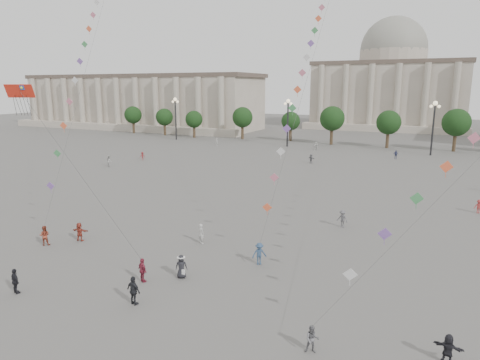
% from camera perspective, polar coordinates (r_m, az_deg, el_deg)
% --- Properties ---
extents(ground, '(360.00, 360.00, 0.00)m').
position_cam_1_polar(ground, '(30.71, -10.57, -13.71)').
color(ground, '#514F4C').
rests_on(ground, ground).
extents(hall_west, '(84.00, 26.22, 17.20)m').
position_cam_1_polar(hall_west, '(147.88, -13.25, 10.13)').
color(hall_west, '#A59A8A').
rests_on(hall_west, ground).
extents(hall_central, '(48.30, 34.30, 35.50)m').
position_cam_1_polar(hall_central, '(152.30, 19.43, 12.01)').
color(hall_central, '#A59A8A').
rests_on(hall_central, ground).
extents(tree_row, '(137.12, 5.12, 8.00)m').
position_cam_1_polar(tree_row, '(101.85, 15.94, 7.40)').
color(tree_row, '#372B1B').
rests_on(tree_row, ground).
extents(lamp_post_far_west, '(2.00, 0.90, 10.65)m').
position_cam_1_polar(lamp_post_far_west, '(110.97, -8.60, 9.12)').
color(lamp_post_far_west, '#262628').
rests_on(lamp_post_far_west, ground).
extents(lamp_post_mid_west, '(2.00, 0.90, 10.65)m').
position_cam_1_polar(lamp_post_mid_west, '(97.60, 6.40, 8.75)').
color(lamp_post_mid_west, '#262628').
rests_on(lamp_post_mid_west, ground).
extents(lamp_post_mid_east, '(2.00, 0.90, 10.65)m').
position_cam_1_polar(lamp_post_mid_east, '(92.39, 24.45, 7.53)').
color(lamp_post_mid_east, '#262628').
rests_on(lamp_post_mid_east, ground).
extents(person_crowd_0, '(1.02, 0.53, 1.66)m').
position_cam_1_polar(person_crowd_0, '(85.75, 20.05, 3.20)').
color(person_crowd_0, navy).
rests_on(person_crowd_0, ground).
extents(person_crowd_1, '(1.13, 1.18, 1.91)m').
position_cam_1_polar(person_crowd_1, '(76.14, -17.03, 2.43)').
color(person_crowd_1, '#B2B1AD').
rests_on(person_crowd_1, ground).
extents(person_crowd_2, '(1.11, 1.07, 1.52)m').
position_cam_1_polar(person_crowd_2, '(81.40, -12.88, 3.13)').
color(person_crowd_2, maroon).
rests_on(person_crowd_2, ground).
extents(person_crowd_3, '(1.47, 0.66, 1.53)m').
position_cam_1_polar(person_crowd_3, '(24.82, 25.99, -19.57)').
color(person_crowd_3, black).
rests_on(person_crowd_3, ground).
extents(person_crowd_4, '(1.09, 1.72, 1.78)m').
position_cam_1_polar(person_crowd_4, '(93.64, 10.10, 4.51)').
color(person_crowd_4, silver).
rests_on(person_crowd_4, ground).
extents(person_crowd_6, '(1.26, 0.95, 1.73)m').
position_cam_1_polar(person_crowd_6, '(42.72, 13.49, -5.03)').
color(person_crowd_6, '#5A5A5E').
rests_on(person_crowd_6, ground).
extents(person_crowd_8, '(1.08, 0.78, 1.51)m').
position_cam_1_polar(person_crowd_8, '(52.79, 29.24, -3.09)').
color(person_crowd_8, maroon).
rests_on(person_crowd_8, ground).
extents(person_crowd_10, '(0.67, 0.77, 1.77)m').
position_cam_1_polar(person_crowd_10, '(99.33, -3.10, 5.12)').
color(person_crowd_10, beige).
rests_on(person_crowd_10, ground).
extents(person_crowd_12, '(1.54, 1.30, 1.66)m').
position_cam_1_polar(person_crowd_12, '(77.23, 9.46, 2.84)').
color(person_crowd_12, slate).
rests_on(person_crowd_12, ground).
extents(person_crowd_13, '(0.78, 0.70, 1.78)m').
position_cam_1_polar(person_crowd_13, '(37.57, -5.19, -7.12)').
color(person_crowd_13, '#B4B3B0').
rests_on(person_crowd_13, ground).
extents(tourist_0, '(1.11, 0.81, 1.75)m').
position_cam_1_polar(tourist_0, '(31.15, -12.86, -11.65)').
color(tourist_0, maroon).
rests_on(tourist_0, ground).
extents(tourist_1, '(1.09, 0.69, 1.73)m').
position_cam_1_polar(tourist_1, '(32.43, -27.78, -11.86)').
color(tourist_1, black).
rests_on(tourist_1, ground).
extents(tourist_2, '(1.61, 0.75, 1.67)m').
position_cam_1_polar(tourist_2, '(40.59, -20.61, -6.48)').
color(tourist_2, '#9F3A2B').
rests_on(tourist_2, ground).
extents(tourist_4, '(1.17, 0.66, 1.88)m').
position_cam_1_polar(tourist_4, '(28.30, -13.99, -14.13)').
color(tourist_4, black).
rests_on(tourist_4, ground).
extents(kite_flyer_0, '(1.06, 1.01, 1.73)m').
position_cam_1_polar(kite_flyer_0, '(40.65, -24.61, -6.75)').
color(kite_flyer_0, brown).
rests_on(kite_flyer_0, ground).
extents(kite_flyer_1, '(1.28, 1.20, 1.74)m').
position_cam_1_polar(kite_flyer_1, '(33.22, 2.59, -9.79)').
color(kite_flyer_1, navy).
rests_on(kite_flyer_1, ground).
extents(kite_flyer_2, '(0.86, 0.76, 1.49)m').
position_cam_1_polar(kite_flyer_2, '(23.61, 9.60, -20.21)').
color(kite_flyer_2, slate).
rests_on(kite_flyer_2, ground).
extents(hat_person, '(0.99, 0.87, 1.71)m').
position_cam_1_polar(hat_person, '(31.28, -7.83, -11.30)').
color(hat_person, black).
rests_on(hat_person, ground).
extents(dragon_kite, '(7.08, 1.31, 16.55)m').
position_cam_1_polar(dragon_kite, '(37.79, -27.06, 9.35)').
color(dragon_kite, red).
rests_on(dragon_kite, ground).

